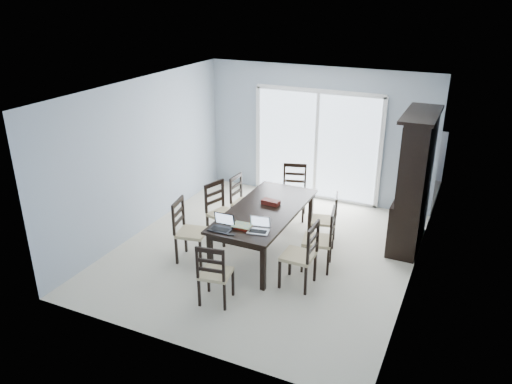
% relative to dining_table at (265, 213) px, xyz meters
% --- Properties ---
extents(floor, '(5.00, 5.00, 0.00)m').
position_rel_dining_table_xyz_m(floor, '(0.00, 0.00, -0.67)').
color(floor, beige).
rests_on(floor, ground).
extents(ceiling, '(5.00, 5.00, 0.00)m').
position_rel_dining_table_xyz_m(ceiling, '(0.00, 0.00, 1.93)').
color(ceiling, white).
rests_on(ceiling, back_wall).
extents(back_wall, '(4.50, 0.02, 2.60)m').
position_rel_dining_table_xyz_m(back_wall, '(0.00, 2.50, 0.63)').
color(back_wall, '#96A4B3').
rests_on(back_wall, floor).
extents(wall_left, '(0.02, 5.00, 2.60)m').
position_rel_dining_table_xyz_m(wall_left, '(-2.25, 0.00, 0.63)').
color(wall_left, '#96A4B3').
rests_on(wall_left, floor).
extents(wall_right, '(0.02, 5.00, 2.60)m').
position_rel_dining_table_xyz_m(wall_right, '(2.25, 0.00, 0.63)').
color(wall_right, '#96A4B3').
rests_on(wall_right, floor).
extents(balcony, '(4.50, 2.00, 0.10)m').
position_rel_dining_table_xyz_m(balcony, '(0.00, 3.50, -0.72)').
color(balcony, gray).
rests_on(balcony, ground).
extents(railing, '(4.50, 0.06, 1.10)m').
position_rel_dining_table_xyz_m(railing, '(0.00, 4.50, -0.12)').
color(railing, '#99999E').
rests_on(railing, balcony).
extents(dining_table, '(1.00, 2.20, 0.75)m').
position_rel_dining_table_xyz_m(dining_table, '(0.00, 0.00, 0.00)').
color(dining_table, black).
rests_on(dining_table, floor).
extents(china_hutch, '(0.50, 1.38, 2.20)m').
position_rel_dining_table_xyz_m(china_hutch, '(2.02, 1.25, 0.40)').
color(china_hutch, black).
rests_on(china_hutch, floor).
extents(sliding_door, '(2.52, 0.05, 2.18)m').
position_rel_dining_table_xyz_m(sliding_door, '(0.00, 2.48, 0.41)').
color(sliding_door, silver).
rests_on(sliding_door, floor).
extents(chair_left_near, '(0.51, 0.50, 1.13)m').
position_rel_dining_table_xyz_m(chair_left_near, '(-1.01, -0.70, -0.07)').
color(chair_left_near, black).
rests_on(chair_left_near, floor).
extents(chair_left_mid, '(0.55, 0.54, 1.13)m').
position_rel_dining_table_xyz_m(chair_left_mid, '(-0.88, 0.13, -0.08)').
color(chair_left_mid, black).
rests_on(chair_left_mid, floor).
extents(chair_left_far, '(0.43, 0.42, 1.06)m').
position_rel_dining_table_xyz_m(chair_left_far, '(-0.78, 0.73, -0.11)').
color(chair_left_far, black).
rests_on(chair_left_far, floor).
extents(chair_right_near, '(0.45, 0.43, 1.14)m').
position_rel_dining_table_xyz_m(chair_right_near, '(0.91, -0.68, -0.07)').
color(chair_right_near, black).
rests_on(chair_right_near, floor).
extents(chair_right_mid, '(0.51, 0.50, 1.12)m').
position_rel_dining_table_xyz_m(chair_right_mid, '(1.00, -0.09, -0.08)').
color(chair_right_mid, black).
rests_on(chair_right_mid, floor).
extents(chair_right_far, '(0.47, 0.46, 1.02)m').
position_rel_dining_table_xyz_m(chair_right_far, '(0.84, 0.68, -0.14)').
color(chair_right_far, black).
rests_on(chair_right_far, floor).
extents(chair_end_near, '(0.45, 0.46, 1.04)m').
position_rel_dining_table_xyz_m(chair_end_near, '(-0.03, -1.60, -0.12)').
color(chair_end_near, black).
rests_on(chair_end_near, floor).
extents(chair_end_far, '(0.53, 0.54, 1.13)m').
position_rel_dining_table_xyz_m(chair_end_far, '(-0.07, 1.48, -0.07)').
color(chair_end_far, black).
rests_on(chair_end_far, floor).
extents(laptop_dark, '(0.32, 0.23, 0.22)m').
position_rel_dining_table_xyz_m(laptop_dark, '(-0.28, -0.92, 0.13)').
color(laptop_dark, black).
rests_on(laptop_dark, dining_table).
extents(laptop_silver, '(0.33, 0.26, 0.20)m').
position_rel_dining_table_xyz_m(laptop_silver, '(0.23, -0.76, 0.13)').
color(laptop_silver, '#BABABD').
rests_on(laptop_silver, dining_table).
extents(book_stack, '(0.28, 0.23, 0.04)m').
position_rel_dining_table_xyz_m(book_stack, '(-0.04, -0.73, 0.10)').
color(book_stack, maroon).
rests_on(book_stack, dining_table).
extents(cell_phone, '(0.12, 0.07, 0.01)m').
position_rel_dining_table_xyz_m(cell_phone, '(-0.07, -1.00, 0.08)').
color(cell_phone, black).
rests_on(cell_phone, dining_table).
extents(game_box, '(0.29, 0.16, 0.07)m').
position_rel_dining_table_xyz_m(game_box, '(0.01, 0.20, 0.11)').
color(game_box, '#49120E').
rests_on(game_box, dining_table).
extents(hot_tub, '(2.00, 1.85, 0.90)m').
position_rel_dining_table_xyz_m(hot_tub, '(-0.68, 3.42, -0.22)').
color(hot_tub, brown).
rests_on(hot_tub, balcony).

